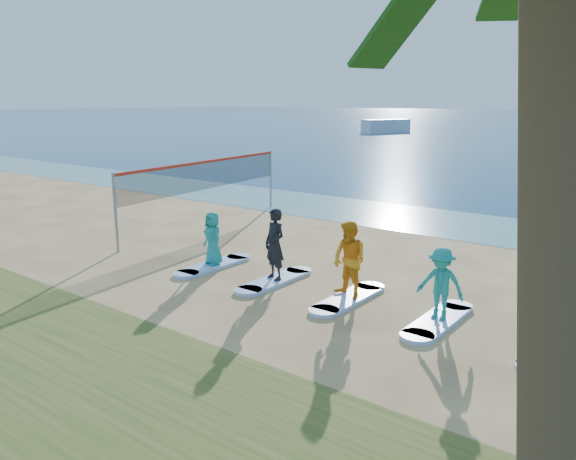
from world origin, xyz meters
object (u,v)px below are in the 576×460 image
Objects in this scene: boat_offshore_a at (386,132)px; student_0 at (213,238)px; surfboard_1 at (275,280)px; student_2 at (349,260)px; student_1 at (275,244)px; surfboard_4 at (551,348)px; student_3 at (441,284)px; surfboard_2 at (348,298)px; surfboard_3 at (438,321)px; paddleboard at (552,218)px; surfboard_0 at (214,265)px; paddleboarder at (555,197)px; student_4 at (556,303)px; volleyball_net at (206,176)px.

student_0 is at bearing -44.98° from boat_offshore_a.
student_2 is (2.25, 0.00, 0.96)m from surfboard_1.
surfboard_4 is (6.75, 0.00, -0.98)m from student_1.
student_2 is (33.61, -65.02, 1.00)m from boat_offshore_a.
student_3 is at bearing 0.00° from surfboard_1.
surfboard_2 is 1.21× the size of student_2.
surfboard_2 and surfboard_4 have the same top height.
student_2 reaches higher than student_0.
student_3 is at bearing 15.55° from student_1.
boat_offshore_a is at bearing 131.30° from student_1.
surfboard_1 is 1.00× the size of surfboard_3.
student_1 is (-3.80, -12.94, 0.97)m from paddleboard.
student_0 is 0.96× the size of student_3.
boat_offshore_a is 3.51× the size of surfboard_2.
surfboard_0 is 1.00× the size of surfboard_4.
paddleboarder is 14.29m from student_0.
student_3 reaches higher than boat_offshore_a.
paddleboarder reaches higher than surfboard_2.
student_2 is (-1.55, -12.94, 0.10)m from paddleboarder.
student_2 is at bearing -41.76° from boat_offshore_a.
surfboard_1 is (2.25, 0.00, 0.00)m from surfboard_0.
student_4 reaches higher than student_0.
surfboard_0 and surfboard_1 have the same top height.
student_1 is at bearing -43.35° from boat_offshore_a.
surfboard_3 is at bearing 0.00° from surfboard_1.
volleyball_net reaches higher than surfboard_2.
surfboard_4 is at bearing -90.61° from paddleboard.
surfboard_1 is 4.50m from surfboard_3.
paddleboard is at bearing 73.63° from surfboard_1.
surfboard_4 is (4.50, 0.00, -0.96)m from student_2.
paddleboarder is 13.30m from surfboard_4.
paddleboarder is 12.96m from student_3.
paddleboarder is (10.15, 9.16, -1.00)m from volleyball_net.
student_4 is (0.00, 0.00, 0.92)m from surfboard_4.
student_1 is (6.35, -3.78, -0.88)m from volleyball_net.
student_0 is at bearing -128.52° from paddleboard.
surfboard_0 and surfboard_3 have the same top height.
volleyball_net is 5.74× the size of student_3.
surfboard_0 is 6.75m from surfboard_3.
paddleboard is at bearing -0.00° from paddleboarder.
student_4 is at bearing 16.94° from student_0.
surfboard_3 is (10.85, -3.78, -1.86)m from volleyball_net.
paddleboarder reaches higher than boat_offshore_a.
paddleboard is 1.99× the size of student_0.
paddleboard reaches higher than surfboard_3.
surfboard_0 and surfboard_2 have the same top height.
student_1 is 0.85× the size of surfboard_3.
student_3 is at bearing -100.36° from paddleboard.
student_3 is at bearing 0.00° from surfboard_2.
paddleboarder is (0.00, 0.00, 0.84)m from paddleboard.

